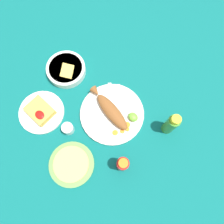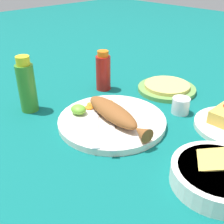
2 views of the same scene
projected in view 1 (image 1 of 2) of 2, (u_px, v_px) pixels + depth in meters
ground_plane at (112, 114)px, 1.05m from camera, size 4.00×4.00×0.00m
main_plate at (112, 114)px, 1.04m from camera, size 0.30×0.30×0.02m
fried_fish at (110, 110)px, 1.01m from camera, size 0.26×0.10×0.04m
fork_near at (111, 98)px, 1.05m from camera, size 0.14×0.14×0.00m
fork_far at (120, 99)px, 1.05m from camera, size 0.15×0.13×0.00m
carrot_slice_near at (122, 131)px, 1.00m from camera, size 0.02×0.02×0.00m
carrot_slice_mid at (115, 133)px, 1.00m from camera, size 0.03×0.03×0.00m
carrot_slice_far at (127, 125)px, 1.01m from camera, size 0.03×0.03×0.00m
carrot_slice_extra at (127, 129)px, 1.01m from camera, size 0.02×0.02×0.00m
lime_wedge_main at (133, 117)px, 1.01m from camera, size 0.05×0.04×0.03m
hot_sauce_bottle_red at (122, 164)px, 0.91m from camera, size 0.05×0.05×0.14m
hot_sauce_bottle_green at (171, 124)px, 0.95m from camera, size 0.05×0.05×0.17m
salt_cup at (68, 129)px, 1.01m from camera, size 0.05×0.05×0.05m
side_plate_fries at (42, 112)px, 1.04m from camera, size 0.22×0.22×0.01m
fries_pile at (40, 111)px, 1.02m from camera, size 0.12×0.10×0.04m
guacamole_bowl at (66, 69)px, 1.09m from camera, size 0.19×0.19×0.06m
tortilla_plate at (72, 164)px, 0.97m from camera, size 0.20×0.20×0.01m
tortilla_stack at (71, 164)px, 0.96m from camera, size 0.16×0.16×0.01m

